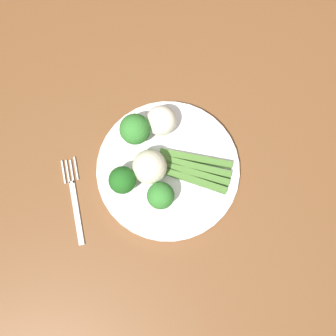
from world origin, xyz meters
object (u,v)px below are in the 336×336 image
plate (168,169)px  broccoli_right (135,129)px  broccoli_outer_edge (122,180)px  dining_table (177,174)px  fork (75,199)px  cauliflower_back_right (150,167)px  cauliflower_front_left (161,121)px  asparagus_bundle (194,170)px  broccoli_front (161,196)px

plate → broccoli_right: size_ratio=3.88×
broccoli_right → broccoli_outer_edge: 0.09m
dining_table → fork: (-0.20, -0.05, 0.11)m
cauliflower_back_right → fork: bearing=-164.9°
plate → dining_table: bearing=30.9°
cauliflower_front_left → asparagus_bundle: bearing=-60.4°
broccoli_right → cauliflower_back_right: (0.02, -0.07, -0.01)m
broccoli_outer_edge → cauliflower_front_left: (0.08, 0.11, -0.01)m
plate → cauliflower_front_left: size_ratio=4.76×
cauliflower_front_left → fork: cauliflower_front_left is taller
broccoli_front → dining_table: bearing=59.9°
fork → asparagus_bundle: bearing=-88.8°
broccoli_front → cauliflower_back_right: 0.06m
asparagus_bundle → cauliflower_front_left: size_ratio=2.57×
cauliflower_back_right → fork: (-0.14, -0.04, -0.04)m
plate → broccoli_front: (-0.02, -0.05, 0.04)m
broccoli_front → broccoli_right: (-0.04, 0.12, 0.01)m
broccoli_front → broccoli_right: size_ratio=0.86×
fork → cauliflower_back_right: bearing=-82.0°
cauliflower_back_right → plate: bearing=1.4°
broccoli_front → cauliflower_back_right: size_ratio=0.95×
broccoli_right → dining_table: bearing=-36.4°
broccoli_outer_edge → cauliflower_back_right: size_ratio=0.96×
plate → broccoli_right: (-0.05, 0.07, 0.05)m
plate → broccoli_front: 0.07m
broccoli_right → cauliflower_front_left: (0.05, 0.02, -0.01)m
dining_table → cauliflower_back_right: (-0.05, -0.01, 0.15)m
plate → broccoli_right: 0.10m
asparagus_bundle → broccoli_outer_edge: 0.13m
broccoli_front → broccoli_right: 0.13m
asparagus_bundle → fork: asparagus_bundle is taller
asparagus_bundle → broccoli_outer_edge: size_ratio=2.40×
broccoli_outer_edge → fork: broccoli_outer_edge is taller
dining_table → cauliflower_front_left: cauliflower_front_left is taller
dining_table → broccoli_front: (-0.04, -0.07, 0.16)m
dining_table → fork: 0.23m
broccoli_outer_edge → cauliflower_back_right: (0.05, 0.02, -0.00)m
broccoli_right → broccoli_outer_edge: bearing=-107.6°
asparagus_bundle → broccoli_right: broccoli_right is taller
broccoli_right → plate: bearing=-51.9°
broccoli_right → fork: bearing=-139.0°
asparagus_bundle → cauliflower_back_right: size_ratio=2.31×
cauliflower_back_right → fork: 0.16m
dining_table → broccoli_right: bearing=143.6°
broccoli_right → broccoli_outer_edge: (-0.03, -0.09, -0.00)m
dining_table → broccoli_outer_edge: broccoli_outer_edge is taller
broccoli_front → cauliflower_front_left: bearing=85.0°
broccoli_front → cauliflower_back_right: cauliflower_back_right is taller
cauliflower_front_left → broccoli_outer_edge: bearing=-125.8°
broccoli_front → broccoli_outer_edge: 0.07m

